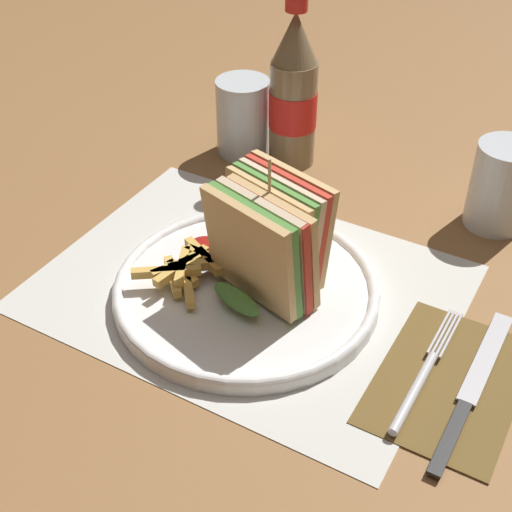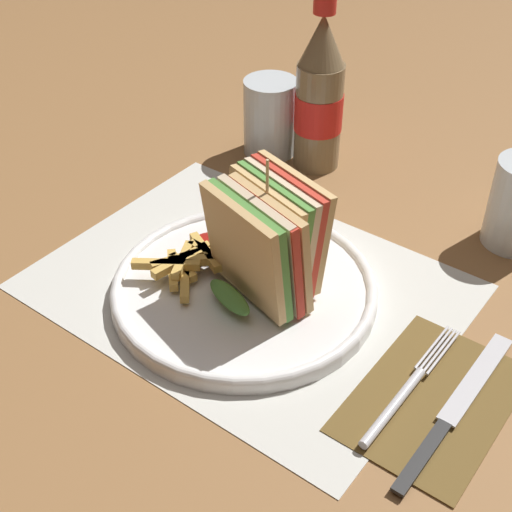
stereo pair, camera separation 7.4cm
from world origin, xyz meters
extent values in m
plane|color=olive|center=(0.00, 0.00, 0.00)|extent=(4.00, 4.00, 0.00)
cube|color=silver|center=(-0.01, 0.01, 0.00)|extent=(0.43, 0.32, 0.00)
cylinder|color=white|center=(-0.01, 0.00, 0.01)|extent=(0.28, 0.28, 0.01)
torus|color=white|center=(-0.01, 0.00, 0.01)|extent=(0.28, 0.28, 0.01)
cube|color=tan|center=(0.01, -0.02, 0.08)|extent=(0.11, 0.05, 0.11)
cube|color=#518E3D|center=(0.01, -0.01, 0.08)|extent=(0.11, 0.05, 0.11)
cube|color=beige|center=(0.01, 0.00, 0.08)|extent=(0.11, 0.05, 0.11)
cube|color=red|center=(0.02, 0.00, 0.07)|extent=(0.11, 0.05, 0.11)
cube|color=tan|center=(0.02, 0.01, 0.07)|extent=(0.11, 0.05, 0.11)
ellipsoid|color=#518E3D|center=(0.01, -0.04, 0.03)|extent=(0.06, 0.04, 0.02)
cube|color=tan|center=(0.01, 0.01, 0.07)|extent=(0.11, 0.05, 0.11)
cube|color=#518E3D|center=(0.01, 0.02, 0.07)|extent=(0.11, 0.05, 0.11)
cube|color=beige|center=(0.01, 0.03, 0.08)|extent=(0.11, 0.05, 0.11)
cube|color=red|center=(0.01, 0.04, 0.08)|extent=(0.11, 0.05, 0.11)
cube|color=tan|center=(0.02, 0.05, 0.08)|extent=(0.11, 0.05, 0.11)
ellipsoid|color=#518E3D|center=(0.01, 0.01, 0.03)|extent=(0.06, 0.04, 0.02)
cylinder|color=tan|center=(0.01, 0.01, 0.09)|extent=(0.00, 0.00, 0.15)
cube|color=gold|center=(-0.05, -0.04, 0.02)|extent=(0.05, 0.06, 0.01)
cube|color=gold|center=(-0.07, -0.04, 0.02)|extent=(0.05, 0.05, 0.01)
cube|color=gold|center=(-0.07, -0.03, 0.02)|extent=(0.05, 0.02, 0.01)
cube|color=gold|center=(-0.08, -0.04, 0.03)|extent=(0.06, 0.05, 0.01)
cube|color=gold|center=(-0.06, -0.02, 0.03)|extent=(0.05, 0.04, 0.01)
cube|color=gold|center=(-0.04, 0.00, 0.03)|extent=(0.07, 0.01, 0.01)
cube|color=gold|center=(-0.07, -0.03, 0.03)|extent=(0.02, 0.08, 0.01)
cube|color=gold|center=(-0.07, -0.02, 0.03)|extent=(0.03, 0.06, 0.01)
cube|color=gold|center=(-0.06, 0.00, 0.03)|extent=(0.06, 0.04, 0.01)
cube|color=gold|center=(-0.07, -0.03, 0.03)|extent=(0.04, 0.06, 0.01)
ellipsoid|color=maroon|center=(-0.07, 0.02, 0.03)|extent=(0.04, 0.03, 0.01)
cube|color=brown|center=(0.22, -0.01, 0.00)|extent=(0.12, 0.18, 0.00)
cylinder|color=silver|center=(0.19, -0.05, 0.01)|extent=(0.01, 0.10, 0.01)
cylinder|color=silver|center=(0.19, 0.04, 0.01)|extent=(0.00, 0.07, 0.00)
cylinder|color=silver|center=(0.19, 0.04, 0.01)|extent=(0.00, 0.07, 0.00)
cylinder|color=silver|center=(0.20, 0.04, 0.01)|extent=(0.00, 0.07, 0.00)
cylinder|color=silver|center=(0.20, 0.04, 0.01)|extent=(0.00, 0.07, 0.00)
cube|color=black|center=(0.24, -0.08, 0.01)|extent=(0.01, 0.09, 0.00)
cube|color=silver|center=(0.24, 0.03, 0.01)|extent=(0.02, 0.13, 0.00)
cylinder|color=#7A6647|center=(-0.09, 0.27, 0.07)|extent=(0.06, 0.06, 0.14)
cylinder|color=red|center=(-0.09, 0.27, 0.08)|extent=(0.06, 0.06, 0.05)
cone|color=#7A6647|center=(-0.09, 0.27, 0.17)|extent=(0.06, 0.06, 0.06)
cylinder|color=red|center=(-0.09, 0.27, 0.22)|extent=(0.03, 0.03, 0.02)
cylinder|color=silver|center=(0.18, 0.26, 0.05)|extent=(0.07, 0.07, 0.10)
cylinder|color=silver|center=(-0.16, 0.26, 0.05)|extent=(0.07, 0.07, 0.10)
cylinder|color=black|center=(-0.16, 0.26, 0.03)|extent=(0.06, 0.06, 0.06)
camera|label=1|loc=(0.28, -0.49, 0.50)|focal=50.00mm
camera|label=2|loc=(0.35, -0.44, 0.50)|focal=50.00mm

